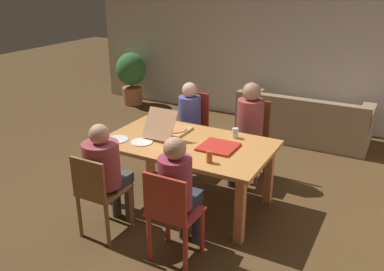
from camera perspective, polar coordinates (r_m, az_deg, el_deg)
ground_plane at (r=4.87m, az=-0.56°, el=-9.16°), size 20.00×20.00×0.00m
back_wall at (r=7.37m, az=12.25°, el=12.49°), size 7.45×0.12×2.78m
dining_table at (r=4.57m, az=-0.59°, el=-2.04°), size 1.85×1.10×0.76m
chair_0 at (r=3.73m, az=-2.86°, el=-10.86°), size 0.44×0.39×0.91m
person_0 at (r=3.72m, az=-1.88°, el=-7.06°), size 0.30×0.48×1.20m
chair_1 at (r=4.15m, az=-12.88°, el=-7.63°), size 0.41×0.44×0.89m
person_1 at (r=4.15m, az=-11.90°, el=-4.40°), size 0.36×0.51×1.18m
chair_2 at (r=5.35m, az=8.26°, el=-0.17°), size 0.42×0.42×1.00m
person_2 at (r=5.14m, az=7.81°, el=1.54°), size 0.33×0.55×1.26m
chair_3 at (r=5.61m, az=0.14°, el=1.41°), size 0.39×0.41×1.00m
person_3 at (r=5.43m, az=-0.67°, el=2.22°), size 0.30×0.52×1.18m
pizza_box_0 at (r=4.38m, az=3.68°, el=-1.59°), size 0.38×0.38×0.03m
pizza_box_1 at (r=4.80m, az=-2.97°, el=0.95°), size 0.36×0.57×0.33m
plate_0 at (r=4.35m, az=-2.58°, el=-1.83°), size 0.23×0.23×0.03m
plate_1 at (r=4.55m, az=-6.97°, el=-0.91°), size 0.24×0.24×0.01m
plate_2 at (r=4.67m, az=-10.37°, el=-0.54°), size 0.25×0.25×0.01m
drinking_glass_0 at (r=4.66m, az=6.02°, el=0.34°), size 0.07×0.07×0.11m
drinking_glass_1 at (r=4.03m, az=2.43°, el=-2.96°), size 0.06×0.06×0.12m
couch at (r=6.79m, az=15.14°, el=1.78°), size 2.02×0.87×0.75m
potted_plant at (r=8.40m, az=-8.42°, el=8.40°), size 0.59×0.59×1.04m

